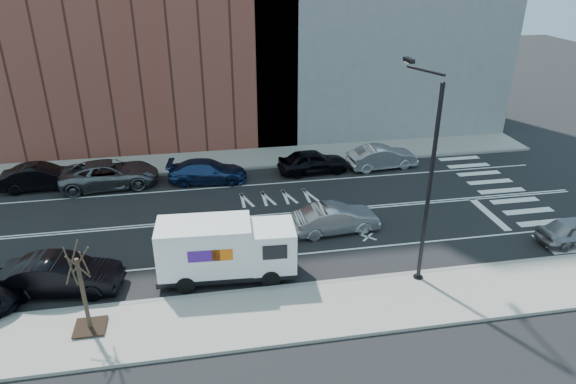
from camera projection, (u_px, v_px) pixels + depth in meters
name	position (u px, v px, depth m)	size (l,w,h in m)	color
ground	(247.00, 217.00, 28.70)	(120.00, 120.00, 0.00)	black
sidewalk_near	(269.00, 316.00, 20.83)	(44.00, 3.60, 0.15)	gray
sidewalk_far	(234.00, 159.00, 36.50)	(44.00, 3.60, 0.15)	gray
curb_near	(263.00, 290.00, 22.43)	(44.00, 0.25, 0.17)	gray
curb_far	(236.00, 169.00, 34.90)	(44.00, 0.25, 0.17)	gray
crosswalk	(508.00, 196.00, 31.26)	(3.00, 14.00, 0.01)	white
road_markings	(247.00, 217.00, 28.69)	(40.00, 8.60, 0.01)	white
streetlight	(426.00, 173.00, 21.50)	(0.44, 4.02, 9.34)	black
street_tree	(85.00, 301.00, 19.48)	(1.20, 1.20, 3.75)	black
fedex_van	(225.00, 249.00, 22.84)	(6.28, 2.47, 2.82)	black
far_parked_b	(42.00, 177.00, 31.85)	(1.67, 4.80, 1.58)	black
far_parked_c	(110.00, 174.00, 32.18)	(2.75, 5.97, 1.66)	#575B60
far_parked_d	(208.00, 171.00, 32.86)	(2.03, 5.00, 1.45)	navy
far_parked_e	(313.00, 162.00, 34.21)	(1.86, 4.63, 1.58)	black
far_parked_f	(382.00, 157.00, 34.96)	(1.66, 4.75, 1.57)	#A7A7AC
driving_sedan	(335.00, 219.00, 26.98)	(1.59, 4.55, 1.50)	#999A9D
near_parked_rear_a	(61.00, 275.00, 22.12)	(1.76, 5.04, 1.66)	black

